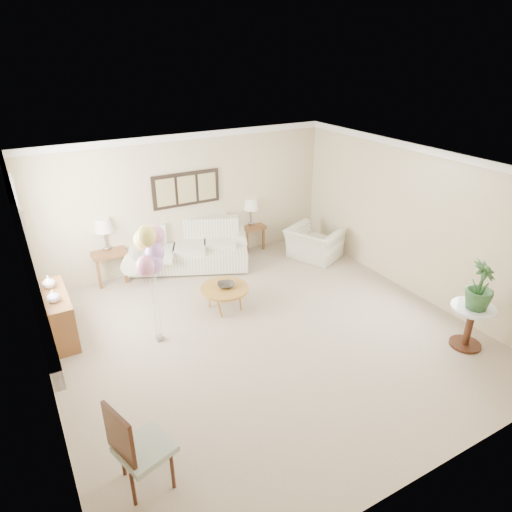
{
  "coord_description": "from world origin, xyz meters",
  "views": [
    {
      "loc": [
        -2.99,
        -5.05,
        4.07
      ],
      "look_at": [
        0.2,
        0.6,
        1.05
      ],
      "focal_mm": 32.0,
      "sensor_mm": 36.0,
      "label": 1
    }
  ],
  "objects_px": {
    "sofa": "(188,249)",
    "balloon_cluster": "(150,249)",
    "accent_chair": "(136,446)",
    "armchair": "(314,244)",
    "coffee_table": "(225,289)"
  },
  "relations": [
    {
      "from": "accent_chair",
      "to": "balloon_cluster",
      "type": "bearing_deg",
      "value": 67.39
    },
    {
      "from": "sofa",
      "to": "accent_chair",
      "type": "height_order",
      "value": "accent_chair"
    },
    {
      "from": "coffee_table",
      "to": "balloon_cluster",
      "type": "relative_size",
      "value": 0.42
    },
    {
      "from": "armchair",
      "to": "accent_chair",
      "type": "distance_m",
      "value": 5.91
    },
    {
      "from": "coffee_table",
      "to": "accent_chair",
      "type": "bearing_deg",
      "value": -130.16
    },
    {
      "from": "coffee_table",
      "to": "sofa",
      "type": "bearing_deg",
      "value": 87.06
    },
    {
      "from": "accent_chair",
      "to": "balloon_cluster",
      "type": "distance_m",
      "value": 2.68
    },
    {
      "from": "sofa",
      "to": "armchair",
      "type": "xyz_separation_m",
      "value": [
        2.4,
        -0.95,
        -0.04
      ]
    },
    {
      "from": "sofa",
      "to": "balloon_cluster",
      "type": "xyz_separation_m",
      "value": [
        -1.36,
        -2.2,
        1.15
      ]
    },
    {
      "from": "balloon_cluster",
      "to": "accent_chair",
      "type": "bearing_deg",
      "value": -112.61
    },
    {
      "from": "coffee_table",
      "to": "accent_chair",
      "type": "relative_size",
      "value": 0.8
    },
    {
      "from": "coffee_table",
      "to": "armchair",
      "type": "xyz_separation_m",
      "value": [
        2.49,
        0.91,
        -0.05
      ]
    },
    {
      "from": "sofa",
      "to": "accent_chair",
      "type": "distance_m",
      "value": 5.06
    },
    {
      "from": "sofa",
      "to": "balloon_cluster",
      "type": "height_order",
      "value": "balloon_cluster"
    },
    {
      "from": "accent_chair",
      "to": "balloon_cluster",
      "type": "relative_size",
      "value": 0.53
    }
  ]
}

